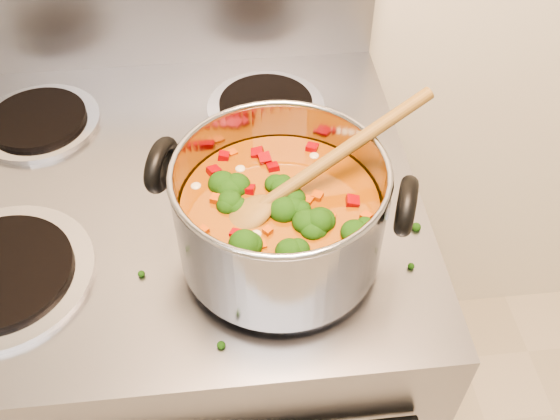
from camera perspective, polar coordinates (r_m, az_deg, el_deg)
The scene contains 4 objects.
electric_range at distance 1.29m, azimuth -8.63°, elevation -11.84°, with size 0.77×0.70×1.08m.
stockpot at distance 0.76m, azimuth -0.05°, elevation -0.45°, with size 0.32×0.26×0.16m.
wooden_spoon at distance 0.74m, azimuth 1.35°, elevation 2.40°, with size 0.28×0.14×0.12m.
cooktop_crumbs at distance 0.75m, azimuth -1.76°, elevation -11.85°, with size 0.36×0.06×0.01m.
Camera 1 is at (0.15, 0.50, 1.57)m, focal length 40.00 mm.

